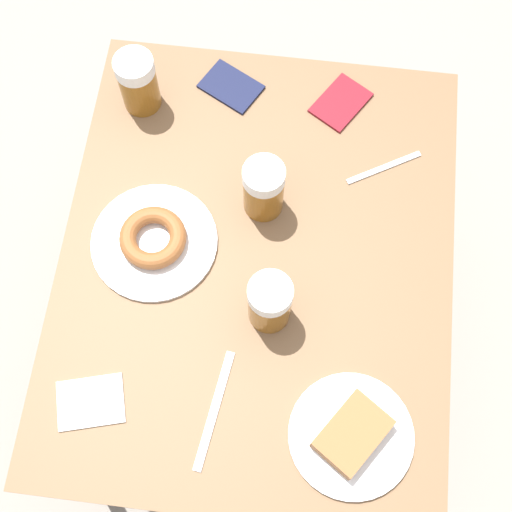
{
  "coord_description": "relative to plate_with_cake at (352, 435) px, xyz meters",
  "views": [
    {
      "loc": [
        -0.06,
        0.51,
        2.06
      ],
      "look_at": [
        0.0,
        0.0,
        0.74
      ],
      "focal_mm": 50.0,
      "sensor_mm": 36.0,
      "label": 1
    }
  ],
  "objects": [
    {
      "name": "plate_with_cake",
      "position": [
        0.0,
        0.0,
        0.0
      ],
      "size": [
        0.23,
        0.23,
        0.05
      ],
      "color": "silver",
      "rests_on": "table"
    },
    {
      "name": "passport_near_edge",
      "position": [
        0.32,
        -0.72,
        -0.01
      ],
      "size": [
        0.15,
        0.14,
        0.01
      ],
      "rotation": [
        0.0,
        0.0,
        1.07
      ],
      "color": "#141938",
      "rests_on": "table"
    },
    {
      "name": "beer_mug_center",
      "position": [
        0.51,
        -0.66,
        0.06
      ],
      "size": [
        0.08,
        0.08,
        0.14
      ],
      "color": "#8C5619",
      "rests_on": "table"
    },
    {
      "name": "beer_mug_right",
      "position": [
        0.18,
        -0.21,
        0.06
      ],
      "size": [
        0.08,
        0.08,
        0.14
      ],
      "color": "#8C5619",
      "rests_on": "table"
    },
    {
      "name": "ground_plane",
      "position": [
        0.22,
        -0.32,
        -0.73
      ],
      "size": [
        8.0,
        8.0,
        0.0
      ],
      "primitive_type": "plane",
      "color": "gray"
    },
    {
      "name": "napkin_folded",
      "position": [
        0.49,
        -0.0,
        -0.01
      ],
      "size": [
        0.14,
        0.12,
        0.0
      ],
      "rotation": [
        0.0,
        0.0,
        3.41
      ],
      "color": "white",
      "rests_on": "table"
    },
    {
      "name": "fork",
      "position": [
        -0.03,
        -0.56,
        -0.01
      ],
      "size": [
        0.16,
        0.1,
        0.0
      ],
      "rotation": [
        0.0,
        0.0,
        5.24
      ],
      "color": "silver",
      "rests_on": "table"
    },
    {
      "name": "table",
      "position": [
        0.22,
        -0.32,
        -0.08
      ],
      "size": [
        0.79,
        0.99,
        0.72
      ],
      "color": "brown",
      "rests_on": "ground_plane"
    },
    {
      "name": "knife",
      "position": [
        0.26,
        -0.02,
        -0.01
      ],
      "size": [
        0.05,
        0.23,
        0.0
      ],
      "rotation": [
        0.0,
        0.0,
        3.0
      ],
      "color": "silver",
      "rests_on": "table"
    },
    {
      "name": "beer_mug_left",
      "position": [
        0.22,
        -0.45,
        0.06
      ],
      "size": [
        0.08,
        0.08,
        0.14
      ],
      "color": "#8C5619",
      "rests_on": "table"
    },
    {
      "name": "plate_with_donut",
      "position": [
        0.43,
        -0.34,
        -0.0
      ],
      "size": [
        0.26,
        0.26,
        0.04
      ],
      "color": "silver",
      "rests_on": "table"
    },
    {
      "name": "passport_far_edge",
      "position": [
        0.07,
        -0.71,
        -0.01
      ],
      "size": [
        0.14,
        0.15,
        0.01
      ],
      "rotation": [
        0.0,
        0.0,
        2.58
      ],
      "color": "maroon",
      "rests_on": "table"
    }
  ]
}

